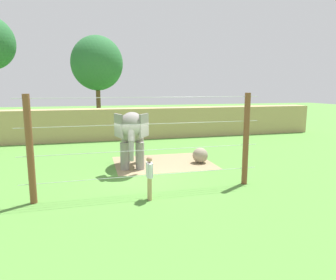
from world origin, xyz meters
TOP-DOWN VIEW (x-y plane):
  - ground_plane at (0.00, 0.00)m, footprint 120.00×120.00m
  - dirt_patch at (1.81, 2.29)m, footprint 5.52×4.42m
  - embankment_wall at (0.00, 11.26)m, footprint 36.00×1.80m
  - elephant at (-0.01, 1.73)m, footprint 1.96×4.00m
  - enrichment_ball at (3.83, 1.71)m, footprint 0.87×0.87m
  - cable_fence at (0.00, -2.38)m, footprint 9.64×0.25m
  - zookeeper at (-0.12, -3.17)m, footprint 0.24×0.59m
  - tree_far_left at (-0.93, 17.82)m, footprint 5.09×5.09m

SIDE VIEW (x-z plane):
  - ground_plane at x=0.00m, z-range 0.00..0.00m
  - dirt_patch at x=1.81m, z-range 0.00..0.01m
  - enrichment_ball at x=3.83m, z-range 0.00..0.87m
  - zookeeper at x=-0.12m, z-range 0.09..1.76m
  - embankment_wall at x=0.00m, z-range 0.00..2.52m
  - elephant at x=-0.01m, z-range 0.49..3.47m
  - cable_fence at x=0.00m, z-range 0.01..4.00m
  - tree_far_left at x=-0.93m, z-range 1.94..11.21m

